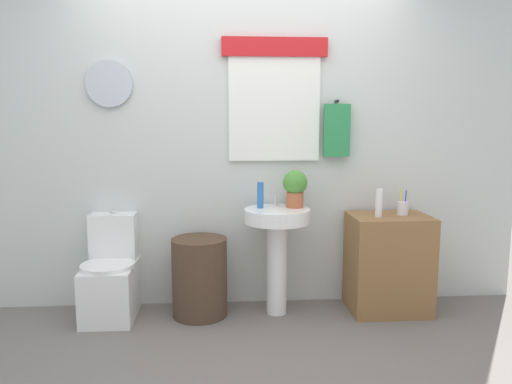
% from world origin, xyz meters
% --- Properties ---
extents(ground_plane, '(8.00, 8.00, 0.00)m').
position_xyz_m(ground_plane, '(0.00, 0.00, 0.00)').
color(ground_plane, slate).
extents(back_wall, '(4.40, 0.18, 2.60)m').
position_xyz_m(back_wall, '(0.00, 1.15, 1.31)').
color(back_wall, silver).
rests_on(back_wall, ground_plane).
extents(toilet, '(0.38, 0.51, 0.77)m').
position_xyz_m(toilet, '(-0.99, 0.88, 0.29)').
color(toilet, white).
rests_on(toilet, ground_plane).
extents(laundry_hamper, '(0.41, 0.41, 0.58)m').
position_xyz_m(laundry_hamper, '(-0.34, 0.85, 0.29)').
color(laundry_hamper, '#4C3828').
rests_on(laundry_hamper, ground_plane).
extents(pedestal_sink, '(0.48, 0.48, 0.80)m').
position_xyz_m(pedestal_sink, '(0.24, 0.85, 0.59)').
color(pedestal_sink, white).
rests_on(pedestal_sink, ground_plane).
extents(faucet, '(0.03, 0.03, 0.10)m').
position_xyz_m(faucet, '(0.24, 0.97, 0.85)').
color(faucet, silver).
rests_on(faucet, pedestal_sink).
extents(wooden_cabinet, '(0.58, 0.44, 0.74)m').
position_xyz_m(wooden_cabinet, '(1.09, 0.85, 0.37)').
color(wooden_cabinet, olive).
rests_on(wooden_cabinet, ground_plane).
extents(soap_bottle, '(0.05, 0.05, 0.19)m').
position_xyz_m(soap_bottle, '(0.12, 0.90, 0.89)').
color(soap_bottle, '#2D6BB7').
rests_on(soap_bottle, pedestal_sink).
extents(potted_plant, '(0.18, 0.18, 0.28)m').
position_xyz_m(potted_plant, '(0.38, 0.91, 0.96)').
color(potted_plant, '#AD5B38').
rests_on(potted_plant, pedestal_sink).
extents(lotion_bottle, '(0.05, 0.05, 0.21)m').
position_xyz_m(lotion_bottle, '(0.99, 0.81, 0.84)').
color(lotion_bottle, white).
rests_on(lotion_bottle, wooden_cabinet).
extents(toothbrush_cup, '(0.08, 0.08, 0.19)m').
position_xyz_m(toothbrush_cup, '(1.19, 0.87, 0.79)').
color(toothbrush_cup, silver).
rests_on(toothbrush_cup, wooden_cabinet).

